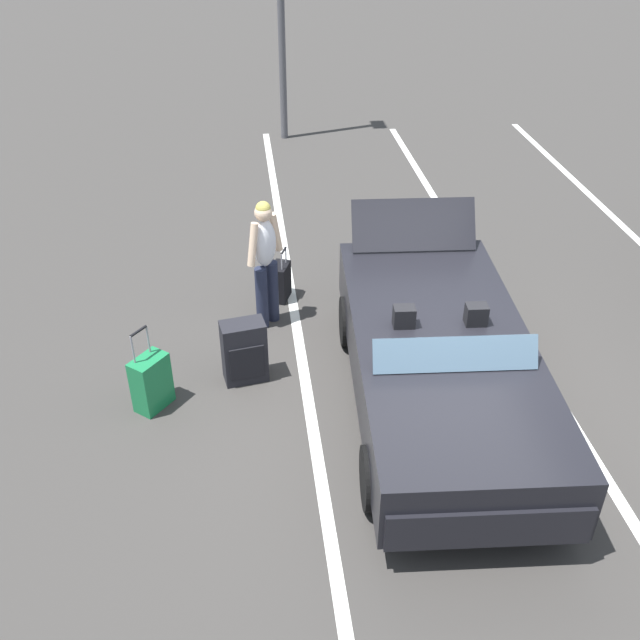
{
  "coord_description": "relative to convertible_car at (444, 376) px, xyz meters",
  "views": [
    {
      "loc": [
        5.68,
        -1.9,
        5.01
      ],
      "look_at": [
        -0.71,
        -1.16,
        0.75
      ],
      "focal_mm": 40.09,
      "sensor_mm": 36.0,
      "label": 1
    }
  ],
  "objects": [
    {
      "name": "ground_plane",
      "position": [
        -0.2,
        0.01,
        -0.59
      ],
      "size": [
        80.0,
        80.0,
        0.0
      ],
      "primitive_type": "plane",
      "color": "#383533"
    },
    {
      "name": "lot_line_near",
      "position": [
        -0.2,
        -1.32,
        -0.59
      ],
      "size": [
        18.0,
        0.12,
        0.01
      ],
      "primitive_type": "cube",
      "color": "silver",
      "rests_on": "ground_plane"
    },
    {
      "name": "lot_line_mid",
      "position": [
        -0.2,
        1.38,
        -0.59
      ],
      "size": [
        18.0,
        0.12,
        0.01
      ],
      "primitive_type": "cube",
      "color": "silver",
      "rests_on": "ground_plane"
    },
    {
      "name": "convertible_car",
      "position": [
        0.0,
        0.0,
        0.0
      ],
      "size": [
        4.32,
        2.04,
        1.49
      ],
      "rotation": [
        0.0,
        0.0,
        -0.06
      ],
      "color": "black",
      "rests_on": "ground_plane"
    },
    {
      "name": "suitcase_large_black",
      "position": [
        -0.95,
        -1.98,
        -0.22
      ],
      "size": [
        0.37,
        0.52,
        0.74
      ],
      "rotation": [
        0.0,
        0.0,
        0.18
      ],
      "color": "black",
      "rests_on": "ground_plane"
    },
    {
      "name": "suitcase_medium_bright",
      "position": [
        -0.59,
        -2.97,
        -0.28
      ],
      "size": [
        0.46,
        0.44,
        0.96
      ],
      "rotation": [
        0.0,
        0.0,
        0.89
      ],
      "color": "#19723F",
      "rests_on": "ground_plane"
    },
    {
      "name": "suitcase_small_carryon",
      "position": [
        -2.63,
        -1.47,
        -0.34
      ],
      "size": [
        0.39,
        0.31,
        0.73
      ],
      "rotation": [
        0.0,
        0.0,
        4.35
      ],
      "color": "black",
      "rests_on": "ground_plane"
    },
    {
      "name": "traveler_person",
      "position": [
        -2.06,
        -1.67,
        0.34
      ],
      "size": [
        0.49,
        0.48,
        1.65
      ],
      "rotation": [
        0.0,
        0.0,
        0.8
      ],
      "color": "#1E2338",
      "rests_on": "ground_plane"
    }
  ]
}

